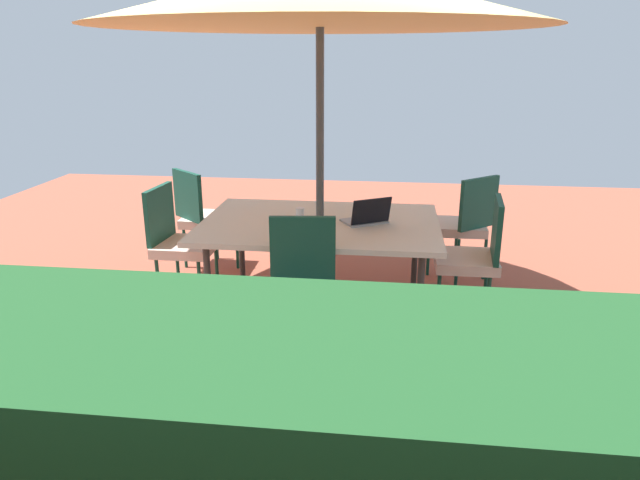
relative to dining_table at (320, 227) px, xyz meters
name	(u,v)px	position (x,y,z in m)	size (l,w,h in m)	color
ground_plane	(320,311)	(0.00, 0.00, -0.72)	(10.00, 10.00, 0.02)	#9E4C38
dining_table	(320,227)	(0.00, 0.00, 0.00)	(1.83, 1.27, 0.75)	silver
chair_southwest	(464,222)	(-1.20, -0.84, -0.15)	(0.58, 0.59, 0.98)	beige
chair_west	(474,254)	(-1.18, 0.03, -0.15)	(0.48, 0.47, 0.98)	beige
chair_east	(178,239)	(1.17, -0.04, -0.15)	(0.48, 0.47, 0.98)	beige
chair_southeast	(203,214)	(1.21, -0.80, -0.15)	(0.58, 0.59, 0.98)	beige
chair_north	(302,286)	(0.02, 0.81, -0.15)	(0.47, 0.48, 0.98)	beige
laptop	(367,217)	(-0.36, 0.01, 0.09)	(0.40, 0.37, 0.21)	gray
cup	(300,214)	(0.16, -0.05, 0.09)	(0.07, 0.07, 0.09)	white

